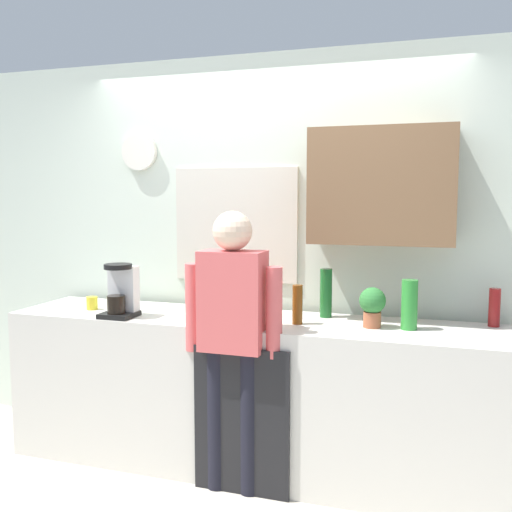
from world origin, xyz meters
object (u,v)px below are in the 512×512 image
(bottle_green_wine, at_px, (326,293))
(cup_yellow_cup, at_px, (92,303))
(coffee_maker, at_px, (121,293))
(dish_soap, at_px, (122,299))
(mixing_bowl, at_px, (251,310))
(bottle_olive_oil, at_px, (192,289))
(bottle_amber_beer, at_px, (297,305))
(potted_plant, at_px, (372,305))
(bottle_red_vinegar, at_px, (494,307))
(bottle_clear_soda, at_px, (409,305))
(person_at_sink, at_px, (233,328))

(bottle_green_wine, bearing_deg, cup_yellow_cup, -170.78)
(coffee_maker, height_order, dish_soap, coffee_maker)
(coffee_maker, bearing_deg, mixing_bowl, 18.69)
(bottle_olive_oil, height_order, cup_yellow_cup, bottle_olive_oil)
(bottle_olive_oil, distance_m, mixing_bowl, 0.48)
(bottle_amber_beer, distance_m, bottle_green_wine, 0.27)
(cup_yellow_cup, xyz_separation_m, potted_plant, (1.81, 0.05, 0.09))
(coffee_maker, relative_size, bottle_amber_beer, 1.43)
(bottle_amber_beer, bearing_deg, bottle_red_vinegar, 14.93)
(bottle_red_vinegar, height_order, potted_plant, potted_plant)
(coffee_maker, relative_size, bottle_clear_soda, 1.18)
(cup_yellow_cup, xyz_separation_m, mixing_bowl, (1.06, 0.13, -0.00))
(bottle_green_wine, relative_size, dish_soap, 1.67)
(bottle_clear_soda, bearing_deg, cup_yellow_cup, -178.18)
(potted_plant, bearing_deg, bottle_amber_beer, -173.77)
(potted_plant, relative_size, dish_soap, 1.28)
(bottle_green_wine, xyz_separation_m, cup_yellow_cup, (-1.51, -0.24, -0.11))
(cup_yellow_cup, bearing_deg, mixing_bowl, 6.96)
(bottle_red_vinegar, height_order, dish_soap, bottle_red_vinegar)
(potted_plant, bearing_deg, bottle_olive_oil, 170.08)
(cup_yellow_cup, height_order, mixing_bowl, cup_yellow_cup)
(bottle_clear_soda, height_order, potted_plant, bottle_clear_soda)
(bottle_olive_oil, relative_size, potted_plant, 1.09)
(cup_yellow_cup, relative_size, mixing_bowl, 0.39)
(cup_yellow_cup, xyz_separation_m, dish_soap, (0.21, 0.03, 0.04))
(dish_soap, bearing_deg, bottle_green_wine, 9.40)
(mixing_bowl, bearing_deg, bottle_olive_oil, 164.19)
(bottle_amber_beer, height_order, person_at_sink, person_at_sink)
(bottle_olive_oil, xyz_separation_m, bottle_green_wine, (0.90, -0.02, 0.02))
(bottle_green_wine, bearing_deg, bottle_clear_soda, -19.58)
(bottle_clear_soda, relative_size, dish_soap, 1.56)
(bottle_amber_beer, distance_m, mixing_bowl, 0.36)
(potted_plant, distance_m, dish_soap, 1.60)
(bottle_red_vinegar, bearing_deg, person_at_sink, -158.84)
(bottle_green_wine, bearing_deg, bottle_red_vinegar, 2.76)
(coffee_maker, distance_m, person_at_sink, 0.80)
(dish_soap, bearing_deg, bottle_amber_beer, -1.34)
(cup_yellow_cup, bearing_deg, person_at_sink, -12.96)
(bottle_amber_beer, bearing_deg, mixing_bowl, 158.53)
(bottle_green_wine, xyz_separation_m, potted_plant, (0.31, -0.20, -0.02))
(potted_plant, bearing_deg, dish_soap, -179.33)
(person_at_sink, bearing_deg, cup_yellow_cup, 161.64)
(mixing_bowl, height_order, dish_soap, dish_soap)
(coffee_maker, xyz_separation_m, cup_yellow_cup, (-0.30, 0.13, -0.10))
(bottle_amber_beer, bearing_deg, bottle_clear_soda, 5.69)
(bottle_amber_beer, bearing_deg, bottle_green_wine, 63.84)
(cup_yellow_cup, bearing_deg, bottle_red_vinegar, 6.71)
(dish_soap, bearing_deg, mixing_bowl, 6.70)
(bottle_clear_soda, relative_size, bottle_olive_oil, 1.12)
(bottle_amber_beer, distance_m, potted_plant, 0.43)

